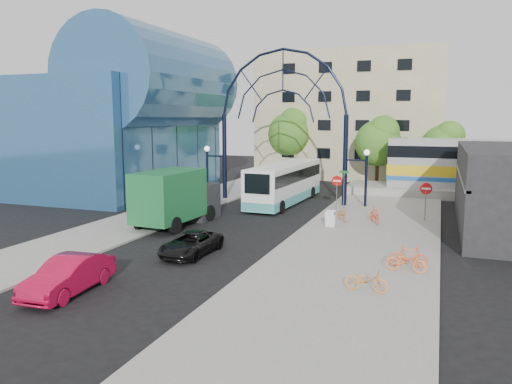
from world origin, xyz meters
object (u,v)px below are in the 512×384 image
at_px(street_name_sign, 344,181).
at_px(bike_near_b, 375,215).
at_px(city_bus, 285,183).
at_px(black_suv, 191,244).
at_px(tree_north_c, 445,144).
at_px(bike_far_c, 367,280).
at_px(tree_north_a, 379,140).
at_px(do_not_enter_sign, 426,192).
at_px(red_sedan, 68,275).
at_px(gateway_arch, 283,94).
at_px(sandwich_board, 330,217).
at_px(green_truck, 177,198).
at_px(stop_sign, 337,184).
at_px(bike_near_a, 343,214).
at_px(tree_north_b, 292,131).
at_px(bike_far_a, 406,262).
at_px(bike_far_b, 409,256).

bearing_deg(street_name_sign, bike_near_b, -58.36).
xyz_separation_m(city_bus, black_suv, (0.10, -16.23, -1.07)).
relative_size(tree_north_c, bike_far_c, 3.95).
bearing_deg(tree_north_a, do_not_enter_sign, -72.97).
bearing_deg(bike_near_b, red_sedan, -144.30).
bearing_deg(gateway_arch, sandwich_board, -55.09).
xyz_separation_m(green_truck, red_sedan, (2.18, -12.46, -1.06)).
height_order(tree_north_a, green_truck, tree_north_a).
bearing_deg(stop_sign, bike_near_a, -73.19).
bearing_deg(bike_far_c, bike_near_b, 8.77).
bearing_deg(bike_far_c, tree_north_c, -1.80).
bearing_deg(tree_north_b, gateway_arch, -76.32).
bearing_deg(gateway_arch, green_truck, -109.66).
bearing_deg(gateway_arch, bike_far_a, -56.20).
height_order(red_sedan, bike_far_a, red_sedan).
height_order(do_not_enter_sign, city_bus, city_bus).
distance_m(gateway_arch, green_truck, 12.93).
relative_size(green_truck, bike_near_b, 4.07).
bearing_deg(green_truck, tree_north_b, 93.43).
bearing_deg(bike_near_a, do_not_enter_sign, -7.50).
height_order(tree_north_a, black_suv, tree_north_a).
height_order(street_name_sign, tree_north_c, tree_north_c).
bearing_deg(green_truck, stop_sign, 47.59).
distance_m(do_not_enter_sign, tree_north_c, 18.11).
bearing_deg(city_bus, bike_far_b, -52.69).
relative_size(stop_sign, city_bus, 0.22).
height_order(tree_north_c, black_suv, tree_north_c).
relative_size(bike_near_a, bike_near_b, 0.96).
bearing_deg(sandwich_board, black_suv, -122.28).
bearing_deg(city_bus, bike_near_b, -34.68).
bearing_deg(street_name_sign, sandwich_board, -86.54).
xyz_separation_m(do_not_enter_sign, sandwich_board, (-5.40, -4.02, -1.23)).
distance_m(tree_north_a, green_truck, 24.53).
bearing_deg(tree_north_b, bike_near_a, -65.71).
xyz_separation_m(stop_sign, bike_near_b, (3.23, -4.00, -1.34)).
distance_m(tree_north_b, red_sedan, 39.09).
relative_size(tree_north_a, bike_near_a, 4.13).
relative_size(red_sedan, bike_far_a, 2.53).
height_order(tree_north_c, bike_near_a, tree_north_c).
bearing_deg(city_bus, tree_north_c, 52.40).
distance_m(stop_sign, tree_north_b, 20.18).
bearing_deg(sandwich_board, green_truck, -165.85).
distance_m(tree_north_c, black_suv, 32.64).
height_order(green_truck, bike_near_b, green_truck).
height_order(black_suv, bike_far_a, black_suv).
height_order(bike_near_a, bike_near_b, bike_near_b).
height_order(tree_north_b, bike_far_c, tree_north_b).
height_order(do_not_enter_sign, sandwich_board, do_not_enter_sign).
relative_size(gateway_arch, bike_far_b, 8.15).
relative_size(stop_sign, bike_far_a, 1.46).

